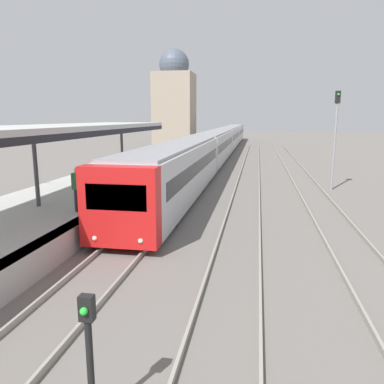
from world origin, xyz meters
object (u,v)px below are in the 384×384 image
at_px(train_near, 221,141).
at_px(signal_post_near, 89,346).
at_px(signal_mast_far, 335,130).
at_px(person_on_platform, 78,187).

height_order(train_near, signal_post_near, train_near).
bearing_deg(signal_mast_far, signal_post_near, -109.29).
distance_m(person_on_platform, train_near, 31.50).
distance_m(train_near, signal_post_near, 39.65).
bearing_deg(signal_post_near, signal_mast_far, 70.71).
xyz_separation_m(person_on_platform, signal_mast_far, (10.87, 10.87, 1.77)).
relative_size(signal_post_near, signal_mast_far, 0.34).
relative_size(person_on_platform, signal_mast_far, 0.29).
height_order(person_on_platform, signal_mast_far, signal_mast_far).
relative_size(train_near, signal_mast_far, 11.48).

